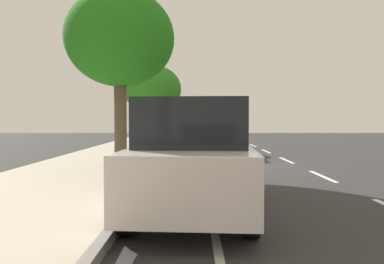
# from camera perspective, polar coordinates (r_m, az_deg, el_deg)

# --- Properties ---
(ground) EXTENTS (62.82, 62.82, 0.00)m
(ground) POSITION_cam_1_polar(r_m,az_deg,el_deg) (13.34, 4.87, -5.20)
(ground) COLOR #313131
(sidewalk) EXTENTS (4.23, 39.26, 0.16)m
(sidewalk) POSITION_cam_1_polar(r_m,az_deg,el_deg) (13.71, -13.97, -4.72)
(sidewalk) COLOR #B7AC97
(sidewalk) RESTS_ON ground
(curb_edge) EXTENTS (0.16, 39.26, 0.16)m
(curb_edge) POSITION_cam_1_polar(r_m,az_deg,el_deg) (13.34, -4.76, -4.85)
(curb_edge) COLOR gray
(curb_edge) RESTS_ON ground
(lane_stripe_centre) EXTENTS (0.14, 40.00, 0.01)m
(lane_stripe_centre) POSITION_cam_1_polar(r_m,az_deg,el_deg) (13.47, 16.55, -5.19)
(lane_stripe_centre) COLOR white
(lane_stripe_centre) RESTS_ON ground
(lane_stripe_bike_edge) EXTENTS (0.12, 39.26, 0.01)m
(lane_stripe_bike_edge) POSITION_cam_1_polar(r_m,az_deg,el_deg) (13.30, 1.59, -5.20)
(lane_stripe_bike_edge) COLOR white
(lane_stripe_bike_edge) RESTS_ON ground
(parked_sedan_tan_nearest) EXTENTS (2.04, 4.50, 1.52)m
(parked_sedan_tan_nearest) POSITION_cam_1_polar(r_m,az_deg,el_deg) (24.85, 0.04, -0.12)
(parked_sedan_tan_nearest) COLOR tan
(parked_sedan_tan_nearest) RESTS_ON ground
(parked_suv_green_second) EXTENTS (2.00, 4.72, 1.99)m
(parked_suv_green_second) POSITION_cam_1_polar(r_m,az_deg,el_deg) (17.60, 0.36, -0.10)
(parked_suv_green_second) COLOR #1E512D
(parked_suv_green_second) RESTS_ON ground
(parked_suv_white_mid) EXTENTS (2.20, 4.81, 1.99)m
(parked_suv_white_mid) POSITION_cam_1_polar(r_m,az_deg,el_deg) (6.69, 0.44, -3.53)
(parked_suv_white_mid) COLOR white
(parked_suv_white_mid) RESTS_ON ground
(bicycle_at_curb) EXTENTS (1.61, 0.72, 0.73)m
(bicycle_at_curb) POSITION_cam_1_polar(r_m,az_deg,el_deg) (11.27, -3.30, -4.67)
(bicycle_at_curb) COLOR black
(bicycle_at_curb) RESTS_ON ground
(cyclist_with_backpack) EXTENTS (0.51, 0.57, 1.76)m
(cyclist_with_backpack) POSITION_cam_1_polar(r_m,az_deg,el_deg) (11.69, -4.25, -0.92)
(cyclist_with_backpack) COLOR #C6B284
(cyclist_with_backpack) RESTS_ON ground
(street_tree_near_cyclist) EXTENTS (3.26, 3.26, 4.56)m
(street_tree_near_cyclist) POSITION_cam_1_polar(r_m,az_deg,el_deg) (21.01, -6.16, 6.58)
(street_tree_near_cyclist) COLOR #4E332E
(street_tree_near_cyclist) RESTS_ON sidewalk
(street_tree_mid_block) EXTENTS (3.44, 3.44, 5.59)m
(street_tree_mid_block) POSITION_cam_1_polar(r_m,az_deg,el_deg) (12.22, -11.08, 13.87)
(street_tree_mid_block) COLOR brown
(street_tree_mid_block) RESTS_ON sidewalk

